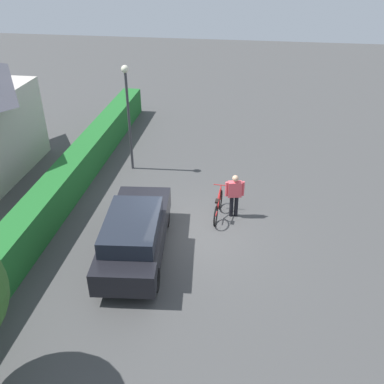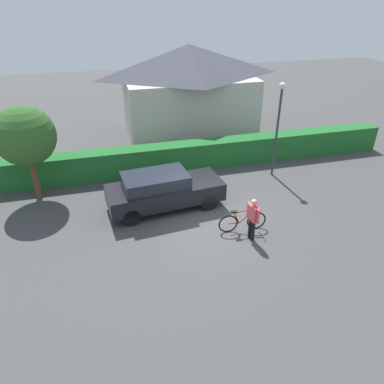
{
  "view_description": "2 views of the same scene",
  "coord_description": "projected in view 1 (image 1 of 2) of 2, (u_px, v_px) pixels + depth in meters",
  "views": [
    {
      "loc": [
        -10.9,
        -1.6,
        8.13
      ],
      "look_at": [
        0.81,
        0.09,
        1.04
      ],
      "focal_mm": 39.94,
      "sensor_mm": 36.0,
      "label": 1
    },
    {
      "loc": [
        -3.31,
        -10.28,
        7.44
      ],
      "look_at": [
        -0.37,
        0.71,
        0.97
      ],
      "focal_mm": 33.38,
      "sensor_mm": 36.0,
      "label": 2
    }
  ],
  "objects": [
    {
      "name": "street_lamp",
      "position": [
        128.0,
        105.0,
        16.06
      ],
      "size": [
        0.28,
        0.28,
        4.17
      ],
      "color": "#38383D",
      "rests_on": "ground"
    },
    {
      "name": "hedge_row",
      "position": [
        48.0,
        205.0,
        13.89
      ],
      "size": [
        21.2,
        0.9,
        1.24
      ],
      "primitive_type": "cube",
      "color": "#1F6528",
      "rests_on": "ground"
    },
    {
      "name": "person_rider",
      "position": [
        235.0,
        193.0,
        14.02
      ],
      "size": [
        0.29,
        0.63,
        1.55
      ],
      "color": "black",
      "rests_on": "ground"
    },
    {
      "name": "parked_car_near",
      "position": [
        135.0,
        233.0,
        12.28
      ],
      "size": [
        4.54,
        2.08,
        1.5
      ],
      "color": "black",
      "rests_on": "ground"
    },
    {
      "name": "ground_plane",
      "position": [
        191.0,
        233.0,
        13.62
      ],
      "size": [
        60.0,
        60.0,
        0.0
      ],
      "primitive_type": "plane",
      "color": "#434343"
    },
    {
      "name": "bicycle",
      "position": [
        218.0,
        207.0,
        14.25
      ],
      "size": [
        1.73,
        0.5,
        0.94
      ],
      "color": "black",
      "rests_on": "ground"
    }
  ]
}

